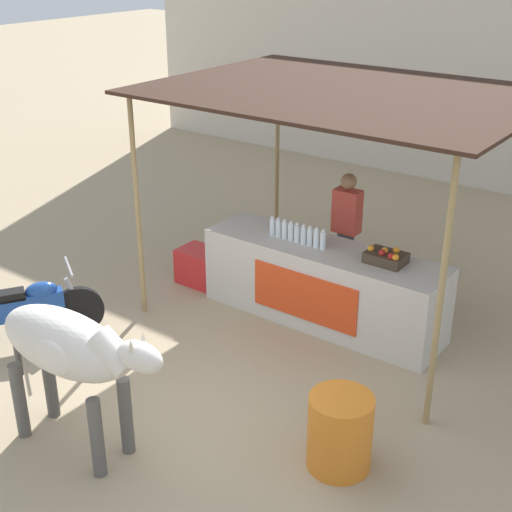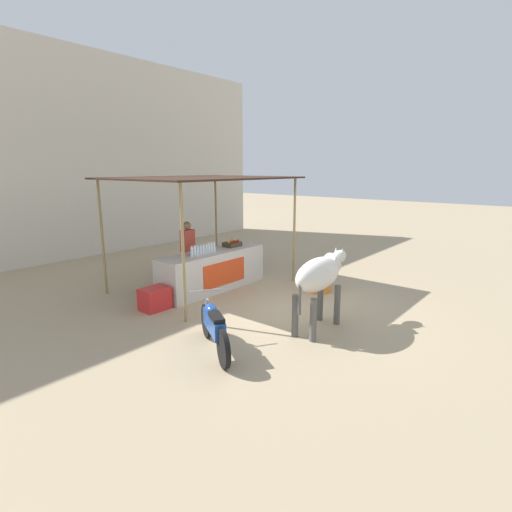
# 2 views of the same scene
# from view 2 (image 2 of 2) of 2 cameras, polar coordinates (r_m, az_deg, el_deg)

# --- Properties ---
(ground_plane) EXTENTS (60.00, 60.00, 0.00)m
(ground_plane) POSITION_cam_2_polar(r_m,az_deg,el_deg) (8.76, 4.15, -7.39)
(ground_plane) COLOR tan
(building_wall_far) EXTENTS (16.00, 0.50, 6.75)m
(building_wall_far) POSITION_cam_2_polar(r_m,az_deg,el_deg) (14.77, -24.15, 12.99)
(building_wall_far) COLOR beige
(building_wall_far) RESTS_ON ground
(stall_counter) EXTENTS (3.00, 0.82, 0.96)m
(stall_counter) POSITION_cam_2_polar(r_m,az_deg,el_deg) (9.98, -6.17, -2.05)
(stall_counter) COLOR beige
(stall_counter) RESTS_ON ground
(stall_awning) EXTENTS (4.20, 3.20, 2.75)m
(stall_awning) POSITION_cam_2_polar(r_m,az_deg,el_deg) (9.89, -7.73, 10.46)
(stall_awning) COLOR #382319
(stall_awning) RESTS_ON ground
(water_bottle_row) EXTENTS (0.79, 0.07, 0.25)m
(water_bottle_row) POSITION_cam_2_polar(r_m,az_deg,el_deg) (9.58, -7.55, 0.95)
(water_bottle_row) COLOR silver
(water_bottle_row) RESTS_ON stall_counter
(fruit_crate) EXTENTS (0.44, 0.32, 0.18)m
(fruit_crate) POSITION_cam_2_polar(r_m,az_deg,el_deg) (10.44, -3.39, 1.75)
(fruit_crate) COLOR #3F3326
(fruit_crate) RESTS_ON stall_counter
(vendor_behind_counter) EXTENTS (0.34, 0.22, 1.65)m
(vendor_behind_counter) POSITION_cam_2_polar(r_m,az_deg,el_deg) (10.35, -9.67, 0.47)
(vendor_behind_counter) COLOR #383842
(vendor_behind_counter) RESTS_ON ground
(cooler_box) EXTENTS (0.60, 0.44, 0.48)m
(cooler_box) POSITION_cam_2_polar(r_m,az_deg,el_deg) (8.84, -14.24, -5.93)
(cooler_box) COLOR red
(cooler_box) RESTS_ON ground
(water_barrel) EXTENTS (0.57, 0.57, 0.71)m
(water_barrel) POSITION_cam_2_polar(r_m,az_deg,el_deg) (9.89, 9.03, -3.02)
(water_barrel) COLOR orange
(water_barrel) RESTS_ON ground
(cow) EXTENTS (1.83, 0.60, 1.44)m
(cow) POSITION_cam_2_polar(r_m,az_deg,el_deg) (7.42, 9.13, -2.82)
(cow) COLOR silver
(cow) RESTS_ON ground
(motorcycle_parked) EXTENTS (1.04, 1.57, 0.90)m
(motorcycle_parked) POSITION_cam_2_polar(r_m,az_deg,el_deg) (6.71, -6.04, -9.89)
(motorcycle_parked) COLOR black
(motorcycle_parked) RESTS_ON ground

